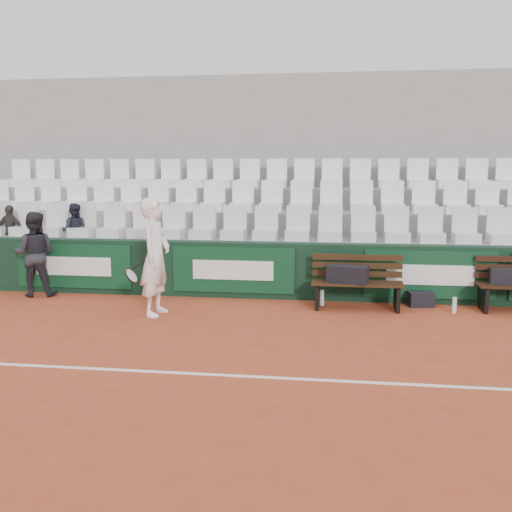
{
  "coord_description": "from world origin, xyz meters",
  "views": [
    {
      "loc": [
        1.58,
        -6.03,
        2.3
      ],
      "look_at": [
        0.41,
        2.4,
        1.0
      ],
      "focal_mm": 40.0,
      "sensor_mm": 36.0,
      "label": 1
    }
  ],
  "objects_px": {
    "water_bottle_near": "(322,297)",
    "tennis_player": "(155,257)",
    "sports_bag_ground": "(421,299)",
    "ball_kid": "(35,254)",
    "sports_bag_right": "(508,277)",
    "water_bottle_far": "(454,305)",
    "sports_bag_left": "(348,274)",
    "bench_left": "(357,295)",
    "spectator_c": "(73,208)",
    "spectator_b": "(9,209)"
  },
  "relations": [
    {
      "from": "water_bottle_near",
      "to": "tennis_player",
      "type": "xyz_separation_m",
      "value": [
        -2.6,
        -0.99,
        0.79
      ]
    },
    {
      "from": "sports_bag_ground",
      "to": "ball_kid",
      "type": "distance_m",
      "value": 6.89
    },
    {
      "from": "sports_bag_right",
      "to": "water_bottle_far",
      "type": "relative_size",
      "value": 2.09
    },
    {
      "from": "sports_bag_left",
      "to": "ball_kid",
      "type": "bearing_deg",
      "value": 177.51
    },
    {
      "from": "water_bottle_far",
      "to": "ball_kid",
      "type": "relative_size",
      "value": 0.16
    },
    {
      "from": "sports_bag_right",
      "to": "sports_bag_ground",
      "type": "distance_m",
      "value": 1.42
    },
    {
      "from": "water_bottle_near",
      "to": "water_bottle_far",
      "type": "xyz_separation_m",
      "value": [
        2.13,
        -0.23,
        -0.01
      ]
    },
    {
      "from": "sports_bag_right",
      "to": "ball_kid",
      "type": "distance_m",
      "value": 8.2
    },
    {
      "from": "tennis_player",
      "to": "sports_bag_ground",
      "type": "bearing_deg",
      "value": 14.97
    },
    {
      "from": "tennis_player",
      "to": "ball_kid",
      "type": "distance_m",
      "value": 2.79
    },
    {
      "from": "bench_left",
      "to": "water_bottle_near",
      "type": "bearing_deg",
      "value": 164.06
    },
    {
      "from": "bench_left",
      "to": "water_bottle_far",
      "type": "xyz_separation_m",
      "value": [
        1.55,
        -0.06,
        -0.1
      ]
    },
    {
      "from": "bench_left",
      "to": "spectator_c",
      "type": "bearing_deg",
      "value": 168.16
    },
    {
      "from": "sports_bag_right",
      "to": "tennis_player",
      "type": "xyz_separation_m",
      "value": [
        -5.59,
        -1.0,
        0.36
      ]
    },
    {
      "from": "sports_bag_left",
      "to": "spectator_b",
      "type": "xyz_separation_m",
      "value": [
        -6.63,
        1.19,
        0.93
      ]
    },
    {
      "from": "sports_bag_left",
      "to": "water_bottle_near",
      "type": "xyz_separation_m",
      "value": [
        -0.42,
        0.22,
        -0.45
      ]
    },
    {
      "from": "water_bottle_near",
      "to": "ball_kid",
      "type": "bearing_deg",
      "value": 179.68
    },
    {
      "from": "sports_bag_right",
      "to": "water_bottle_near",
      "type": "distance_m",
      "value": 3.02
    },
    {
      "from": "water_bottle_near",
      "to": "sports_bag_right",
      "type": "bearing_deg",
      "value": 0.35
    },
    {
      "from": "bench_left",
      "to": "sports_bag_right",
      "type": "relative_size",
      "value": 2.82
    },
    {
      "from": "sports_bag_left",
      "to": "ball_kid",
      "type": "xyz_separation_m",
      "value": [
        -5.62,
        0.24,
        0.18
      ]
    },
    {
      "from": "tennis_player",
      "to": "ball_kid",
      "type": "relative_size",
      "value": 1.21
    },
    {
      "from": "sports_bag_right",
      "to": "spectator_b",
      "type": "relative_size",
      "value": 0.51
    },
    {
      "from": "sports_bag_left",
      "to": "bench_left",
      "type": "bearing_deg",
      "value": 17.21
    },
    {
      "from": "sports_bag_left",
      "to": "water_bottle_far",
      "type": "xyz_separation_m",
      "value": [
        1.71,
        -0.01,
        -0.46
      ]
    },
    {
      "from": "sports_bag_right",
      "to": "spectator_c",
      "type": "xyz_separation_m",
      "value": [
        -7.86,
        0.96,
        0.97
      ]
    },
    {
      "from": "sports_bag_left",
      "to": "water_bottle_near",
      "type": "relative_size",
      "value": 2.41
    },
    {
      "from": "water_bottle_far",
      "to": "spectator_b",
      "type": "xyz_separation_m",
      "value": [
        -8.35,
        1.21,
        1.4
      ]
    },
    {
      "from": "tennis_player",
      "to": "spectator_c",
      "type": "xyz_separation_m",
      "value": [
        -2.27,
        1.96,
        0.62
      ]
    },
    {
      "from": "sports_bag_right",
      "to": "sports_bag_ground",
      "type": "xyz_separation_m",
      "value": [
        -1.34,
        0.13,
        -0.45
      ]
    },
    {
      "from": "ball_kid",
      "to": "spectator_b",
      "type": "relative_size",
      "value": 1.47
    },
    {
      "from": "bench_left",
      "to": "tennis_player",
      "type": "xyz_separation_m",
      "value": [
        -3.18,
        -0.82,
        0.7
      ]
    },
    {
      "from": "sports_bag_left",
      "to": "tennis_player",
      "type": "relative_size",
      "value": 0.35
    },
    {
      "from": "water_bottle_far",
      "to": "sports_bag_left",
      "type": "bearing_deg",
      "value": 179.57
    },
    {
      "from": "sports_bag_left",
      "to": "water_bottle_far",
      "type": "bearing_deg",
      "value": -0.43
    },
    {
      "from": "spectator_c",
      "to": "sports_bag_left",
      "type": "bearing_deg",
      "value": 155.01
    },
    {
      "from": "sports_bag_ground",
      "to": "spectator_b",
      "type": "distance_m",
      "value": 8.04
    },
    {
      "from": "sports_bag_left",
      "to": "spectator_c",
      "type": "height_order",
      "value": "spectator_c"
    },
    {
      "from": "bench_left",
      "to": "sports_bag_right",
      "type": "height_order",
      "value": "sports_bag_right"
    },
    {
      "from": "tennis_player",
      "to": "spectator_c",
      "type": "relative_size",
      "value": 1.7
    },
    {
      "from": "ball_kid",
      "to": "tennis_player",
      "type": "bearing_deg",
      "value": 146.87
    },
    {
      "from": "ball_kid",
      "to": "water_bottle_far",
      "type": "bearing_deg",
      "value": 166.19
    },
    {
      "from": "water_bottle_near",
      "to": "spectator_b",
      "type": "bearing_deg",
      "value": 171.07
    },
    {
      "from": "bench_left",
      "to": "sports_bag_ground",
      "type": "distance_m",
      "value": 1.13
    },
    {
      "from": "bench_left",
      "to": "water_bottle_near",
      "type": "xyz_separation_m",
      "value": [
        -0.58,
        0.17,
        -0.09
      ]
    },
    {
      "from": "sports_bag_left",
      "to": "sports_bag_ground",
      "type": "height_order",
      "value": "sports_bag_left"
    },
    {
      "from": "bench_left",
      "to": "tennis_player",
      "type": "relative_size",
      "value": 0.81
    },
    {
      "from": "sports_bag_ground",
      "to": "water_bottle_far",
      "type": "height_order",
      "value": "water_bottle_far"
    },
    {
      "from": "sports_bag_left",
      "to": "water_bottle_near",
      "type": "height_order",
      "value": "sports_bag_left"
    },
    {
      "from": "ball_kid",
      "to": "water_bottle_near",
      "type": "bearing_deg",
      "value": 167.88
    }
  ]
}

